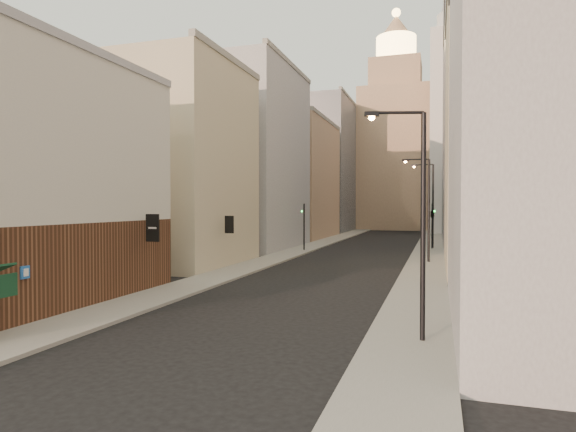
% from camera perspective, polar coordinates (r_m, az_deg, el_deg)
% --- Properties ---
extents(ground, '(360.00, 360.00, 0.00)m').
position_cam_1_polar(ground, '(12.36, -23.41, -21.78)').
color(ground, black).
rests_on(ground, ground).
extents(sidewalk_left, '(3.00, 140.00, 0.15)m').
position_cam_1_polar(sidewalk_left, '(65.28, 5.01, -2.90)').
color(sidewalk_left, gray).
rests_on(sidewalk_left, ground).
extents(sidewalk_right, '(3.00, 140.00, 0.15)m').
position_cam_1_polar(sidewalk_right, '(63.77, 16.51, -3.05)').
color(sidewalk_right, gray).
rests_on(sidewalk_right, ground).
extents(near_building_left, '(8.30, 23.04, 12.30)m').
position_cam_1_polar(near_building_left, '(25.52, -29.02, 3.80)').
color(near_building_left, brown).
rests_on(near_building_left, ground).
extents(left_bldg_beige, '(8.00, 12.00, 16.00)m').
position_cam_1_polar(left_bldg_beige, '(39.82, -11.99, 5.82)').
color(left_bldg_beige, '#BAAD8C').
rests_on(left_bldg_beige, ground).
extents(left_bldg_grey, '(8.00, 16.00, 20.00)m').
position_cam_1_polar(left_bldg_grey, '(54.45, -3.65, 6.73)').
color(left_bldg_grey, gray).
rests_on(left_bldg_grey, ground).
extents(left_bldg_tan, '(8.00, 18.00, 17.00)m').
position_cam_1_polar(left_bldg_tan, '(71.39, 1.56, 4.22)').
color(left_bldg_tan, '#A07F62').
rests_on(left_bldg_tan, ground).
extents(left_bldg_wingrid, '(8.00, 20.00, 24.00)m').
position_cam_1_polar(left_bldg_wingrid, '(90.99, 5.02, 5.79)').
color(left_bldg_wingrid, gray).
rests_on(left_bldg_wingrid, ground).
extents(right_bldg_grey, '(8.00, 16.00, 16.00)m').
position_cam_1_polar(right_bldg_grey, '(21.32, 29.91, 9.68)').
color(right_bldg_grey, gray).
rests_on(right_bldg_grey, ground).
extents(right_bldg_beige, '(8.00, 16.00, 20.00)m').
position_cam_1_polar(right_bldg_beige, '(39.20, 24.17, 8.75)').
color(right_bldg_beige, '#BAAD8C').
rests_on(right_bldg_beige, ground).
extents(right_bldg_wingrid, '(8.00, 20.00, 26.00)m').
position_cam_1_polar(right_bldg_wingrid, '(59.33, 21.90, 9.10)').
color(right_bldg_wingrid, gray).
rests_on(right_bldg_wingrid, ground).
extents(highrise, '(21.00, 23.00, 51.20)m').
position_cam_1_polar(highrise, '(89.68, 24.47, 14.59)').
color(highrise, gray).
rests_on(highrise, ground).
extents(clock_tower, '(14.00, 14.00, 44.90)m').
position_cam_1_polar(clock_tower, '(101.75, 12.63, 8.47)').
color(clock_tower, '#A07F62').
rests_on(clock_tower, ground).
extents(white_tower, '(8.00, 8.00, 41.50)m').
position_cam_1_polar(white_tower, '(87.71, 19.15, 10.24)').
color(white_tower, silver).
rests_on(white_tower, ground).
extents(streetlamp_near, '(2.07, 0.72, 8.06)m').
position_cam_1_polar(streetlamp_near, '(17.14, 15.05, 0.50)').
color(streetlamp_near, black).
rests_on(streetlamp_near, ground).
extents(streetlamp_mid, '(2.26, 0.56, 8.68)m').
position_cam_1_polar(streetlamp_mid, '(41.35, 16.05, 1.41)').
color(streetlamp_mid, black).
rests_on(streetlamp_mid, ground).
extents(streetlamp_far, '(2.45, 0.60, 9.38)m').
position_cam_1_polar(streetlamp_far, '(55.17, 16.55, 1.78)').
color(streetlamp_far, black).
rests_on(streetlamp_far, ground).
extents(traffic_light_left, '(0.58, 0.50, 5.00)m').
position_cam_1_polar(traffic_light_left, '(50.34, 1.92, -0.22)').
color(traffic_light_left, black).
rests_on(traffic_light_left, ground).
extents(traffic_light_right, '(0.74, 0.74, 5.00)m').
position_cam_1_polar(traffic_light_right, '(54.28, 16.72, 0.24)').
color(traffic_light_right, black).
rests_on(traffic_light_right, ground).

